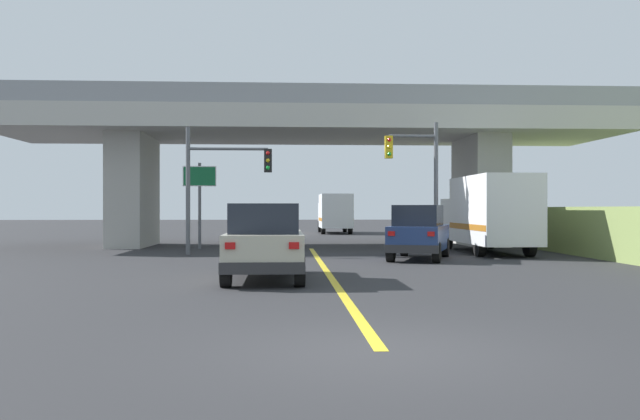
# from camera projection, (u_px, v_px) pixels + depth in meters

# --- Properties ---
(ground) EXTENTS (160.00, 160.00, 0.00)m
(ground) POSITION_uv_depth(u_px,v_px,m) (309.00, 246.00, 34.24)
(ground) COLOR #2B2B2D
(overpass_bridge) EXTENTS (30.81, 8.43, 7.52)m
(overpass_bridge) POSITION_uv_depth(u_px,v_px,m) (309.00, 142.00, 34.23)
(overpass_bridge) COLOR #B7B5AD
(overpass_bridge) RESTS_ON ground
(lane_divider_stripe) EXTENTS (0.20, 22.86, 0.01)m
(lane_divider_stripe) POSITION_uv_depth(u_px,v_px,m) (327.00, 271.00, 20.30)
(lane_divider_stripe) COLOR yellow
(lane_divider_stripe) RESTS_ON ground
(suv_lead) EXTENTS (2.03, 4.72, 2.02)m
(suv_lead) POSITION_uv_depth(u_px,v_px,m) (265.00, 242.00, 17.84)
(suv_lead) COLOR #B7B29E
(suv_lead) RESTS_ON ground
(suv_crossing) EXTENTS (3.12, 4.62, 2.02)m
(suv_crossing) POSITION_uv_depth(u_px,v_px,m) (419.00, 232.00, 24.92)
(suv_crossing) COLOR navy
(suv_crossing) RESTS_ON ground
(box_truck) EXTENTS (2.33, 7.57, 3.24)m
(box_truck) POSITION_uv_depth(u_px,v_px,m) (489.00, 213.00, 28.48)
(box_truck) COLOR silver
(box_truck) RESTS_ON ground
(traffic_signal_nearside) EXTENTS (2.29, 0.36, 5.57)m
(traffic_signal_nearside) POSITION_uv_depth(u_px,v_px,m) (419.00, 170.00, 28.65)
(traffic_signal_nearside) COLOR #56595E
(traffic_signal_nearside) RESTS_ON ground
(traffic_signal_farside) EXTENTS (3.52, 0.36, 5.24)m
(traffic_signal_farside) POSITION_uv_depth(u_px,v_px,m) (218.00, 175.00, 27.58)
(traffic_signal_farside) COLOR #56595E
(traffic_signal_farside) RESTS_ON ground
(highway_sign) EXTENTS (1.55, 0.17, 4.04)m
(highway_sign) POSITION_uv_depth(u_px,v_px,m) (200.00, 186.00, 31.49)
(highway_sign) COLOR #56595E
(highway_sign) RESTS_ON ground
(semi_truck_distant) EXTENTS (2.33, 6.53, 2.98)m
(semi_truck_distant) POSITION_uv_depth(u_px,v_px,m) (335.00, 213.00, 51.50)
(semi_truck_distant) COLOR silver
(semi_truck_distant) RESTS_ON ground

